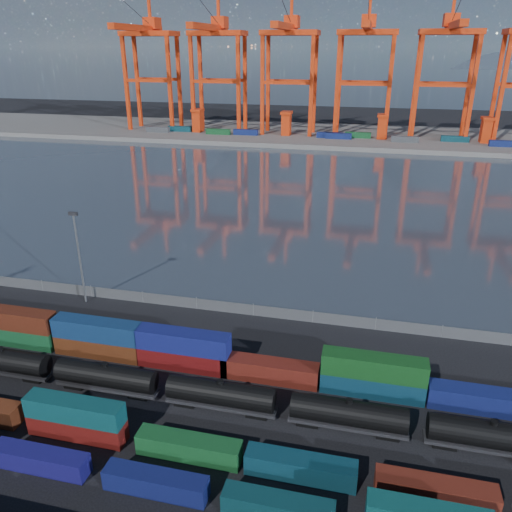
# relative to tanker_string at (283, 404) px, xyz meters

# --- Properties ---
(ground) EXTENTS (700.00, 700.00, 0.00)m
(ground) POSITION_rel_tanker_string_xyz_m (-9.35, -4.32, -2.15)
(ground) COLOR black
(ground) RESTS_ON ground
(harbor_water) EXTENTS (700.00, 700.00, 0.00)m
(harbor_water) POSITION_rel_tanker_string_xyz_m (-9.35, 100.68, -2.14)
(harbor_water) COLOR #2D3642
(harbor_water) RESTS_ON ground
(far_quay) EXTENTS (700.00, 70.00, 2.00)m
(far_quay) POSITION_rel_tanker_string_xyz_m (-9.35, 205.68, -1.15)
(far_quay) COLOR #514F4C
(far_quay) RESTS_ON ground
(container_row_south) EXTENTS (138.67, 2.20, 4.68)m
(container_row_south) POSITION_rel_tanker_string_xyz_m (-17.56, -13.53, -0.35)
(container_row_south) COLOR #484A4E
(container_row_south) RESTS_ON ground
(container_row_mid) EXTENTS (140.84, 2.37, 5.05)m
(container_row_mid) POSITION_rel_tanker_string_xyz_m (4.51, -8.29, -0.50)
(container_row_mid) COLOR #373A3B
(container_row_mid) RESTS_ON ground
(container_row_north) EXTENTS (143.17, 2.68, 5.70)m
(container_row_north) POSITION_rel_tanker_string_xyz_m (-16.59, 7.25, 0.04)
(container_row_north) COLOR navy
(container_row_north) RESTS_ON ground
(tanker_string) EXTENTS (122.43, 2.99, 4.28)m
(tanker_string) POSITION_rel_tanker_string_xyz_m (0.00, 0.00, 0.00)
(tanker_string) COLOR black
(tanker_string) RESTS_ON ground
(waterfront_fence) EXTENTS (160.12, 0.12, 2.20)m
(waterfront_fence) POSITION_rel_tanker_string_xyz_m (-9.35, 23.68, -1.14)
(waterfront_fence) COLOR #595B5E
(waterfront_fence) RESTS_ON ground
(yard_light_mast) EXTENTS (1.60, 0.40, 16.60)m
(yard_light_mast) POSITION_rel_tanker_string_xyz_m (-39.35, 21.68, 7.15)
(yard_light_mast) COLOR slate
(yard_light_mast) RESTS_ON ground
(gantry_cranes) EXTENTS (201.43, 50.75, 68.72)m
(gantry_cranes) POSITION_rel_tanker_string_xyz_m (-16.85, 198.86, 39.98)
(gantry_cranes) COLOR red
(gantry_cranes) RESTS_ON ground
(quay_containers) EXTENTS (172.58, 10.99, 2.60)m
(quay_containers) POSITION_rel_tanker_string_xyz_m (-20.34, 191.14, 1.15)
(quay_containers) COLOR navy
(quay_containers) RESTS_ON far_quay
(straddle_carriers) EXTENTS (140.00, 7.00, 11.10)m
(straddle_carriers) POSITION_rel_tanker_string_xyz_m (-11.85, 195.68, 5.67)
(straddle_carriers) COLOR red
(straddle_carriers) RESTS_ON far_quay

